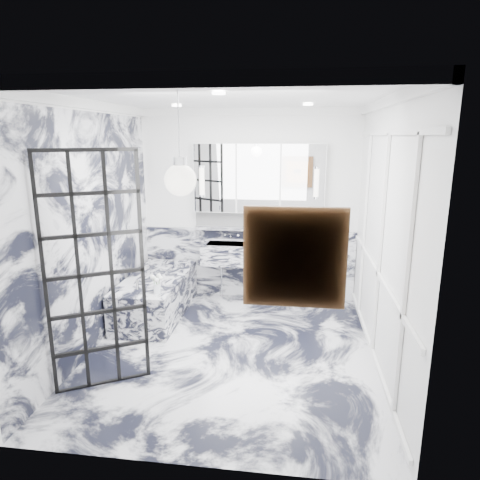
# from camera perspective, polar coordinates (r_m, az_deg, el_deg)

# --- Properties ---
(floor) EXTENTS (3.60, 3.60, 0.00)m
(floor) POSITION_cam_1_polar(r_m,az_deg,el_deg) (5.12, -1.23, -14.51)
(floor) COLOR silver
(floor) RESTS_ON ground
(ceiling) EXTENTS (3.60, 3.60, 0.00)m
(ceiling) POSITION_cam_1_polar(r_m,az_deg,el_deg) (4.52, -1.42, 18.54)
(ceiling) COLOR white
(ceiling) RESTS_ON wall_back
(wall_back) EXTENTS (3.60, 0.00, 3.60)m
(wall_back) POSITION_cam_1_polar(r_m,az_deg,el_deg) (6.37, 1.18, 4.52)
(wall_back) COLOR white
(wall_back) RESTS_ON floor
(wall_front) EXTENTS (3.60, 0.00, 3.60)m
(wall_front) POSITION_cam_1_polar(r_m,az_deg,el_deg) (2.93, -6.80, -6.78)
(wall_front) COLOR white
(wall_front) RESTS_ON floor
(wall_left) EXTENTS (0.00, 3.60, 3.60)m
(wall_left) POSITION_cam_1_polar(r_m,az_deg,el_deg) (5.11, -19.33, 1.44)
(wall_left) COLOR white
(wall_left) RESTS_ON floor
(wall_right) EXTENTS (0.00, 3.60, 3.60)m
(wall_right) POSITION_cam_1_polar(r_m,az_deg,el_deg) (4.66, 18.53, 0.35)
(wall_right) COLOR white
(wall_right) RESTS_ON floor
(marble_clad_back) EXTENTS (3.18, 0.05, 1.05)m
(marble_clad_back) POSITION_cam_1_polar(r_m,az_deg,el_deg) (6.55, 1.12, -3.10)
(marble_clad_back) COLOR silver
(marble_clad_back) RESTS_ON floor
(marble_clad_left) EXTENTS (0.02, 3.56, 2.68)m
(marble_clad_left) POSITION_cam_1_polar(r_m,az_deg,el_deg) (5.12, -19.13, 0.78)
(marble_clad_left) COLOR silver
(marble_clad_left) RESTS_ON floor
(panel_molding) EXTENTS (0.03, 3.40, 2.30)m
(panel_molding) POSITION_cam_1_polar(r_m,az_deg,el_deg) (4.67, 18.19, -0.84)
(panel_molding) COLOR white
(panel_molding) RESTS_ON floor
(soap_bottle_a) EXTENTS (0.10, 0.10, 0.21)m
(soap_bottle_a) POSITION_cam_1_polar(r_m,az_deg,el_deg) (6.29, 5.76, 2.40)
(soap_bottle_a) COLOR #8C5919
(soap_bottle_a) RESTS_ON ledge
(soap_bottle_b) EXTENTS (0.08, 0.09, 0.18)m
(soap_bottle_b) POSITION_cam_1_polar(r_m,az_deg,el_deg) (6.29, 9.03, 2.18)
(soap_bottle_b) COLOR #4C4C51
(soap_bottle_b) RESTS_ON ledge
(soap_bottle_c) EXTENTS (0.16, 0.16, 0.17)m
(soap_bottle_c) POSITION_cam_1_polar(r_m,az_deg,el_deg) (6.29, 10.16, 2.08)
(soap_bottle_c) COLOR silver
(soap_bottle_c) RESTS_ON ledge
(face_pot) EXTENTS (0.16, 0.16, 0.16)m
(face_pot) POSITION_cam_1_polar(r_m,az_deg,el_deg) (6.30, 3.44, 2.22)
(face_pot) COLOR white
(face_pot) RESTS_ON ledge
(amber_bottle) EXTENTS (0.04, 0.04, 0.10)m
(amber_bottle) POSITION_cam_1_polar(r_m,az_deg,el_deg) (6.30, 5.72, 1.93)
(amber_bottle) COLOR #8C5919
(amber_bottle) RESTS_ON ledge
(flower_vase) EXTENTS (0.08, 0.08, 0.12)m
(flower_vase) POSITION_cam_1_polar(r_m,az_deg,el_deg) (5.33, -11.01, -6.39)
(flower_vase) COLOR silver
(flower_vase) RESTS_ON bathtub
(crittall_door) EXTENTS (0.79, 0.47, 2.30)m
(crittall_door) POSITION_cam_1_polar(r_m,az_deg,el_deg) (4.26, -18.72, -4.36)
(crittall_door) COLOR black
(crittall_door) RESTS_ON floor
(artwork) EXTENTS (0.57, 0.05, 0.57)m
(artwork) POSITION_cam_1_polar(r_m,az_deg,el_deg) (2.80, 7.29, -2.34)
(artwork) COLOR orange
(artwork) RESTS_ON wall_front
(pendant_light) EXTENTS (0.24, 0.24, 0.24)m
(pendant_light) POSITION_cam_1_polar(r_m,az_deg,el_deg) (3.25, -7.95, 7.91)
(pendant_light) COLOR white
(pendant_light) RESTS_ON ceiling
(trough_sink) EXTENTS (1.60, 0.45, 0.30)m
(trough_sink) POSITION_cam_1_polar(r_m,az_deg,el_deg) (6.27, 2.26, -1.93)
(trough_sink) COLOR silver
(trough_sink) RESTS_ON wall_back
(ledge) EXTENTS (1.90, 0.14, 0.04)m
(ledge) POSITION_cam_1_polar(r_m,az_deg,el_deg) (6.34, 2.43, 1.43)
(ledge) COLOR silver
(ledge) RESTS_ON wall_back
(subway_tile) EXTENTS (1.90, 0.03, 0.23)m
(subway_tile) POSITION_cam_1_polar(r_m,az_deg,el_deg) (6.38, 2.49, 2.73)
(subway_tile) COLOR white
(subway_tile) RESTS_ON wall_back
(mirror_cabinet) EXTENTS (1.90, 0.16, 1.00)m
(mirror_cabinet) POSITION_cam_1_polar(r_m,az_deg,el_deg) (6.23, 2.50, 8.19)
(mirror_cabinet) COLOR white
(mirror_cabinet) RESTS_ON wall_back
(sconce_left) EXTENTS (0.07, 0.07, 0.40)m
(sconce_left) POSITION_cam_1_polar(r_m,az_deg,el_deg) (6.27, -5.14, 7.82)
(sconce_left) COLOR white
(sconce_left) RESTS_ON mirror_cabinet
(sconce_right) EXTENTS (0.07, 0.07, 0.40)m
(sconce_right) POSITION_cam_1_polar(r_m,az_deg,el_deg) (6.12, 10.15, 7.52)
(sconce_right) COLOR white
(sconce_right) RESTS_ON mirror_cabinet
(bathtub) EXTENTS (0.75, 1.65, 0.55)m
(bathtub) POSITION_cam_1_polar(r_m,az_deg,el_deg) (6.06, -11.06, -7.27)
(bathtub) COLOR silver
(bathtub) RESTS_ON floor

